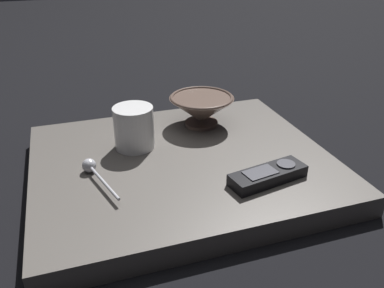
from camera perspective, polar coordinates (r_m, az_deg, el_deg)
ground_plane at (r=0.89m, az=-1.42°, el=-4.45°), size 6.00×6.00×0.00m
table at (r=0.88m, az=-1.44°, el=-3.15°), size 0.63×0.53×0.05m
cereal_bowl at (r=1.00m, az=1.36°, el=5.00°), size 0.16×0.16×0.08m
coffee_mug at (r=0.90m, az=-8.26°, el=2.33°), size 0.09×0.09×0.10m
teaspoon at (r=0.82m, az=-14.10°, el=-3.37°), size 0.06×0.15×0.03m
tv_remote_near at (r=0.79m, az=10.77°, el=-4.38°), size 0.17×0.08×0.03m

